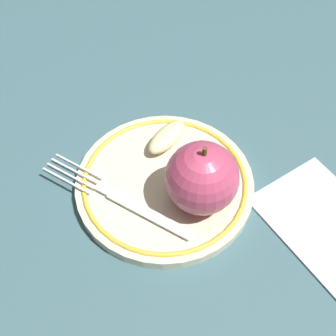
# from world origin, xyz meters

# --- Properties ---
(ground_plane) EXTENTS (2.00, 2.00, 0.00)m
(ground_plane) POSITION_xyz_m (0.00, 0.00, 0.00)
(ground_plane) COLOR #395A61
(plate) EXTENTS (0.21, 0.21, 0.02)m
(plate) POSITION_xyz_m (-0.00, 0.01, 0.01)
(plate) COLOR beige
(plate) RESTS_ON ground_plane
(apple_red_whole) EXTENTS (0.08, 0.08, 0.09)m
(apple_red_whole) POSITION_xyz_m (-0.02, 0.05, 0.06)
(apple_red_whole) COLOR #B83F5F
(apple_red_whole) RESTS_ON plate
(apple_slice_front) EXTENTS (0.07, 0.05, 0.02)m
(apple_slice_front) POSITION_xyz_m (-0.03, -0.04, 0.03)
(apple_slice_front) COLOR beige
(apple_slice_front) RESTS_ON plate
(fork) EXTENTS (0.10, 0.18, 0.00)m
(fork) POSITION_xyz_m (0.06, 0.00, 0.02)
(fork) COLOR silver
(fork) RESTS_ON plate
(napkin_folded) EXTENTS (0.11, 0.15, 0.01)m
(napkin_folded) POSITION_xyz_m (-0.13, 0.15, 0.00)
(napkin_folded) COLOR #BBB6CB
(napkin_folded) RESTS_ON ground_plane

